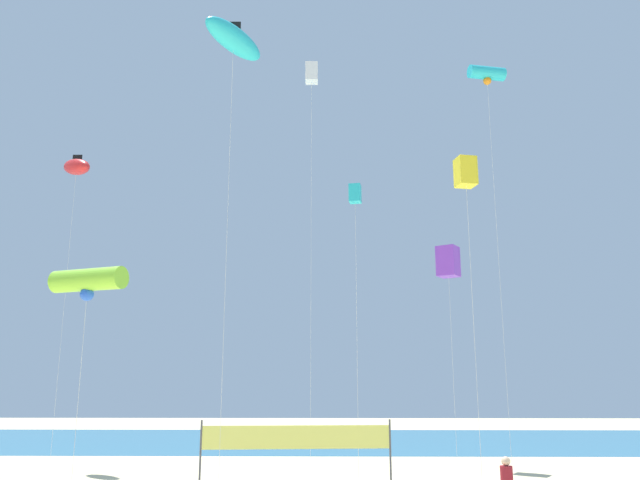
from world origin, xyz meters
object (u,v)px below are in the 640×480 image
object	(u,v)px
kite_red_inflatable	(77,167)
kite_lime_tube	(88,281)
kite_cyan_box	(355,195)
kite_cyan_tube	(487,74)
kite_yellow_box	(466,173)
kite_cyan_inflatable	(234,39)
volleyball_net	(297,440)
kite_violet_box	(448,262)
kite_white_box	(312,74)

from	to	relation	value
kite_red_inflatable	kite_lime_tube	bearing A→B (deg)	-64.39
kite_cyan_box	kite_cyan_tube	size ratio (longest dim) A/B	0.64
kite_yellow_box	kite_red_inflatable	xyz separation A→B (m)	(-18.31, 10.83, 4.14)
kite_cyan_inflatable	volleyball_net	bearing A→B (deg)	62.49
kite_cyan_inflatable	kite_cyan_tube	distance (m)	14.08
kite_cyan_box	kite_violet_box	distance (m)	7.10
kite_violet_box	kite_cyan_tube	xyz separation A→B (m)	(2.00, -2.03, 9.24)
kite_cyan_inflatable	kite_cyan_tube	size ratio (longest dim) A/B	0.89
kite_cyan_box	volleyball_net	bearing A→B (deg)	-168.64
kite_lime_tube	kite_violet_box	xyz separation A→B (m)	(13.37, 12.33, 2.91)
kite_white_box	kite_cyan_inflatable	xyz separation A→B (m)	(-2.65, -10.54, -4.03)
kite_lime_tube	kite_red_inflatable	world-z (taller)	kite_red_inflatable
kite_violet_box	kite_lime_tube	bearing A→B (deg)	-137.31
kite_white_box	kite_lime_tube	xyz separation A→B (m)	(-6.43, -13.22, -13.77)
kite_cyan_box	kite_violet_box	xyz separation A→B (m)	(4.83, 4.75, -2.10)
kite_cyan_box	kite_cyan_tube	xyz separation A→B (m)	(6.83, 2.72, 7.14)
kite_yellow_box	kite_violet_box	xyz separation A→B (m)	(1.20, 10.36, -1.18)
kite_cyan_inflatable	kite_lime_tube	xyz separation A→B (m)	(-3.78, -2.68, -9.74)
kite_yellow_box	kite_cyan_tube	xyz separation A→B (m)	(3.20, 8.33, 8.06)
kite_yellow_box	kite_lime_tube	world-z (taller)	kite_yellow_box
volleyball_net	kite_lime_tube	distance (m)	10.71
kite_yellow_box	kite_lime_tube	bearing A→B (deg)	-170.81
volleyball_net	kite_cyan_box	xyz separation A→B (m)	(2.47, 0.50, 10.27)
kite_red_inflatable	kite_yellow_box	bearing A→B (deg)	-30.61
kite_lime_tube	kite_cyan_tube	bearing A→B (deg)	33.83
kite_cyan_tube	volleyball_net	bearing A→B (deg)	-160.92
kite_yellow_box	kite_red_inflatable	distance (m)	21.67
kite_cyan_box	kite_violet_box	size ratio (longest dim) A/B	1.17
kite_cyan_inflatable	kite_lime_tube	world-z (taller)	kite_cyan_inflatable
volleyball_net	kite_violet_box	world-z (taller)	kite_violet_box
volleyball_net	kite_white_box	xyz separation A→B (m)	(0.35, 6.14, 19.02)
kite_cyan_tube	kite_white_box	bearing A→B (deg)	161.93
kite_cyan_inflatable	kite_lime_tube	distance (m)	10.78
kite_cyan_tube	kite_cyan_inflatable	bearing A→B (deg)	-146.68
kite_yellow_box	kite_violet_box	distance (m)	10.50
volleyball_net	kite_red_inflatable	size ratio (longest dim) A/B	0.48
kite_white_box	kite_violet_box	bearing A→B (deg)	-7.28
kite_violet_box	kite_white_box	bearing A→B (deg)	172.72
kite_cyan_box	kite_red_inflatable	bearing A→B (deg)	160.41
kite_white_box	kite_red_inflatable	world-z (taller)	kite_white_box
kite_yellow_box	kite_white_box	xyz separation A→B (m)	(-5.75, 11.25, 9.67)
kite_cyan_inflatable	kite_red_inflatable	size ratio (longest dim) A/B	1.10
kite_cyan_tube	kite_lime_tube	bearing A→B (deg)	-146.17
kite_cyan_box	kite_red_inflatable	world-z (taller)	kite_red_inflatable
kite_cyan_inflatable	kite_violet_box	size ratio (longest dim) A/B	1.64
kite_lime_tube	kite_violet_box	size ratio (longest dim) A/B	0.69
kite_violet_box	kite_red_inflatable	world-z (taller)	kite_red_inflatable
kite_cyan_inflatable	kite_lime_tube	bearing A→B (deg)	-144.64
kite_white_box	kite_red_inflatable	distance (m)	13.74
kite_yellow_box	kite_cyan_inflatable	world-z (taller)	kite_cyan_inflatable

